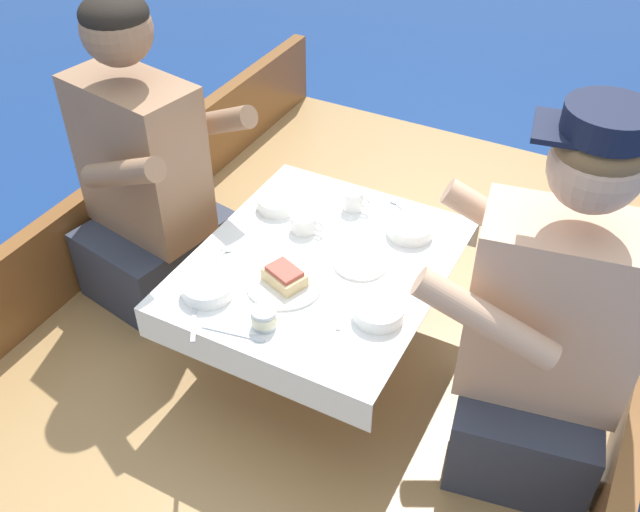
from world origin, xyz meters
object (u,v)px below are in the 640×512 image
person_starboard (544,337)px  coffee_cup_port (304,223)px  sandwich (285,276)px  coffee_cup_starboard (354,200)px  person_port (147,185)px  tin_can (264,318)px

person_starboard → coffee_cup_port: size_ratio=9.71×
sandwich → coffee_cup_port: 0.26m
sandwich → coffee_cup_starboard: coffee_cup_starboard is taller
person_port → sandwich: bearing=-5.6°
sandwich → coffee_cup_port: bearing=106.5°
person_port → coffee_cup_port: bearing=17.9°
person_port → coffee_cup_port: person_port is taller
person_port → coffee_cup_port: (0.54, 0.07, -0.01)m
sandwich → coffee_cup_starboard: (0.01, 0.41, 0.00)m
person_port → coffee_cup_starboard: 0.66m
tin_can → coffee_cup_port: bearing=104.5°
person_port → person_starboard: person_starboard is taller
person_port → coffee_cup_starboard: person_port is taller
coffee_cup_starboard → tin_can: bearing=-87.9°
coffee_cup_port → tin_can: (0.11, -0.41, 0.00)m
coffee_cup_port → coffee_cup_starboard: coffee_cup_starboard is taller
person_starboard → coffee_cup_starboard: 0.75m
person_port → sandwich: 0.63m
coffee_cup_port → person_port: bearing=-172.5°
sandwich → tin_can: bearing=-78.8°
person_port → sandwich: (0.61, -0.17, -0.00)m
person_starboard → coffee_cup_starboard: bearing=-35.5°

